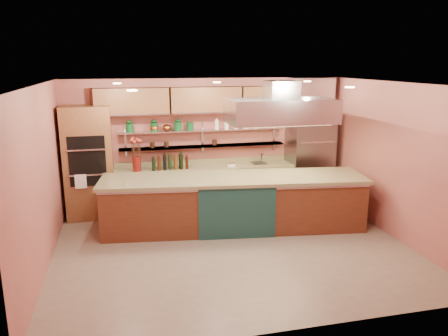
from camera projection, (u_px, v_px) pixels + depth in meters
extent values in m
cube|color=gray|center=(232.00, 248.00, 7.59)|extent=(6.00, 5.00, 0.02)
cube|color=black|center=(233.00, 84.00, 6.92)|extent=(6.00, 5.00, 0.02)
cube|color=#BC6459|center=(204.00, 143.00, 9.62)|extent=(6.00, 0.04, 2.80)
cube|color=#BC6459|center=(288.00, 221.00, 4.89)|extent=(6.00, 0.04, 2.80)
cube|color=#BC6459|center=(41.00, 180.00, 6.59)|extent=(0.04, 5.00, 2.80)
cube|color=#BC6459|center=(392.00, 160.00, 7.93)|extent=(0.04, 5.00, 2.80)
cube|color=brown|center=(89.00, 163.00, 8.83)|extent=(0.95, 0.64, 2.30)
cube|color=gray|center=(309.00, 156.00, 9.89)|extent=(0.95, 0.72, 2.10)
cube|color=tan|center=(205.00, 187.00, 9.55)|extent=(3.84, 0.64, 0.93)
cube|color=silver|center=(203.00, 146.00, 9.50)|extent=(3.60, 0.26, 0.03)
cube|color=silver|center=(203.00, 130.00, 9.42)|extent=(3.60, 0.26, 0.03)
cube|color=brown|center=(206.00, 100.00, 9.22)|extent=(4.60, 0.36, 0.55)
cube|color=silver|center=(281.00, 111.00, 8.15)|extent=(2.00, 1.00, 0.45)
cube|color=#FFE5A5|center=(230.00, 85.00, 7.12)|extent=(4.00, 2.80, 0.02)
cube|color=#5F2E1B|center=(234.00, 203.00, 8.36)|extent=(5.00, 1.69, 1.02)
cylinder|color=maroon|center=(137.00, 164.00, 9.03)|extent=(0.19, 0.19, 0.30)
cube|color=black|center=(170.00, 163.00, 9.19)|extent=(0.85, 0.50, 0.26)
cube|color=white|center=(231.00, 164.00, 9.51)|extent=(0.19, 0.16, 0.09)
cylinder|color=silver|center=(261.00, 158.00, 9.75)|extent=(0.04, 0.04, 0.23)
ellipsoid|color=#B6662A|center=(167.00, 127.00, 9.22)|extent=(0.23, 0.23, 0.14)
cylinder|color=#104D20|center=(190.00, 126.00, 9.33)|extent=(0.17, 0.17, 0.17)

